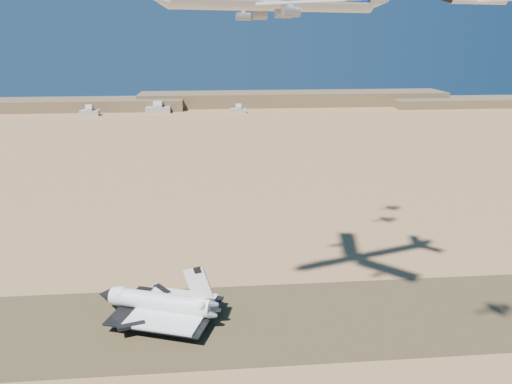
{
  "coord_description": "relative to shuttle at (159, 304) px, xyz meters",
  "views": [
    {
      "loc": [
        4.64,
        -148.03,
        93.08
      ],
      "look_at": [
        19.0,
        8.0,
        43.62
      ],
      "focal_mm": 35.0,
      "sensor_mm": 36.0,
      "label": 1
    }
  ],
  "objects": [
    {
      "name": "carrier_747",
      "position": [
        36.23,
        -6.15,
        96.52
      ],
      "size": [
        72.57,
        54.02,
        18.19
      ],
      "rotation": [
        0.0,
        0.0,
        0.3
      ],
      "color": "silver"
    },
    {
      "name": "chase_jet_a",
      "position": [
        71.73,
        -52.53,
        93.82
      ],
      "size": [
        15.93,
        8.99,
        4.0
      ],
      "rotation": [
        0.0,
        0.0,
        0.19
      ],
      "color": "silver"
    },
    {
      "name": "ridgeline",
      "position": [
        79.67,
        522.82,
        1.83
      ],
      "size": [
        960.0,
        90.0,
        18.0
      ],
      "color": "olive",
      "rests_on": "ground"
    },
    {
      "name": "ground",
      "position": [
        14.35,
        -4.48,
        -5.8
      ],
      "size": [
        1200.0,
        1200.0,
        0.0
      ],
      "primitive_type": "plane",
      "color": "#A87A4B",
      "rests_on": "ground"
    },
    {
      "name": "chase_jet_f",
      "position": [
        70.38,
        53.91,
        99.14
      ],
      "size": [
        14.55,
        8.5,
        3.71
      ],
      "rotation": [
        0.0,
        0.0,
        0.31
      ],
      "color": "silver"
    },
    {
      "name": "hangars",
      "position": [
        -49.65,
        473.95,
        -0.97
      ],
      "size": [
        200.5,
        29.5,
        30.0
      ],
      "color": "#B7B1A2",
      "rests_on": "ground"
    },
    {
      "name": "shuttle",
      "position": [
        0.0,
        0.0,
        0.0
      ],
      "size": [
        44.31,
        35.8,
        21.57
      ],
      "rotation": [
        0.0,
        0.0,
        -0.33
      ],
      "color": "white",
      "rests_on": "runway"
    },
    {
      "name": "crew_a",
      "position": [
        7.87,
        -7.57,
        -4.85
      ],
      "size": [
        0.44,
        0.66,
        1.78
      ],
      "primitive_type": "imported",
      "rotation": [
        0.0,
        0.0,
        1.55
      ],
      "color": "#C6720B",
      "rests_on": "runway"
    },
    {
      "name": "crew_b",
      "position": [
        8.25,
        -7.98,
        -4.82
      ],
      "size": [
        0.81,
        1.02,
        1.83
      ],
      "primitive_type": "imported",
      "rotation": [
        0.0,
        0.0,
        1.96
      ],
      "color": "#C6720B",
      "rests_on": "runway"
    },
    {
      "name": "runway",
      "position": [
        14.35,
        -4.48,
        -5.77
      ],
      "size": [
        600.0,
        50.0,
        0.06
      ],
      "primitive_type": "cube",
      "color": "brown",
      "rests_on": "ground"
    },
    {
      "name": "crew_c",
      "position": [
        9.5,
        -8.03,
        -4.88
      ],
      "size": [
        1.12,
        0.97,
        1.71
      ],
      "primitive_type": "imported",
      "rotation": [
        0.0,
        0.0,
        2.58
      ],
      "color": "#C6720B",
      "rests_on": "runway"
    },
    {
      "name": "chase_jet_e",
      "position": [
        61.17,
        36.58,
        98.57
      ],
      "size": [
        15.28,
        8.67,
        3.85
      ],
      "rotation": [
        0.0,
        0.0,
        0.2
      ],
      "color": "silver"
    }
  ]
}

